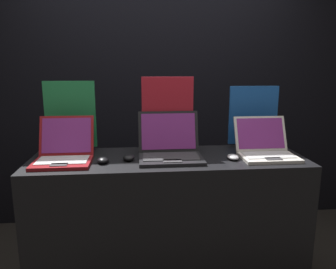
# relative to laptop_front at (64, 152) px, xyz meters

# --- Properties ---
(wall_back) EXTENTS (8.00, 0.05, 2.80)m
(wall_back) POSITION_rel_laptop_front_xyz_m (0.64, 1.11, 0.40)
(wall_back) COLOR black
(wall_back) RESTS_ON ground_plane
(display_counter) EXTENTS (1.74, 0.57, 0.94)m
(display_counter) POSITION_rel_laptop_front_xyz_m (0.64, 0.02, -0.53)
(display_counter) COLOR black
(display_counter) RESTS_ON ground_plane
(laptop_front) EXTENTS (0.34, 0.35, 0.26)m
(laptop_front) POSITION_rel_laptop_front_xyz_m (0.00, 0.00, 0.00)
(laptop_front) COLOR maroon
(laptop_front) RESTS_ON display_counter
(mouse_front) EXTENTS (0.07, 0.09, 0.04)m
(mouse_front) POSITION_rel_laptop_front_xyz_m (0.24, -0.06, -0.04)
(mouse_front) COLOR black
(mouse_front) RESTS_ON display_counter
(promo_stand_front) EXTENTS (0.34, 0.07, 0.48)m
(promo_stand_front) POSITION_rel_laptop_front_xyz_m (0.00, 0.26, 0.17)
(promo_stand_front) COLOR black
(promo_stand_front) RESTS_ON display_counter
(laptop_middle) EXTENTS (0.39, 0.36, 0.28)m
(laptop_middle) POSITION_rel_laptop_front_xyz_m (0.65, 0.02, 0.00)
(laptop_middle) COLOR black
(laptop_middle) RESTS_ON display_counter
(mouse_middle) EXTENTS (0.07, 0.09, 0.04)m
(mouse_middle) POSITION_rel_laptop_front_xyz_m (0.39, -0.02, -0.04)
(mouse_middle) COLOR black
(mouse_middle) RESTS_ON display_counter
(promo_stand_middle) EXTENTS (0.34, 0.07, 0.50)m
(promo_stand_middle) POSITION_rel_laptop_front_xyz_m (0.65, 0.18, 0.18)
(promo_stand_middle) COLOR black
(promo_stand_middle) RESTS_ON display_counter
(laptop_back) EXTENTS (0.35, 0.34, 0.24)m
(laptop_back) POSITION_rel_laptop_front_xyz_m (1.27, -0.01, -0.00)
(laptop_back) COLOR silver
(laptop_back) RESTS_ON display_counter
(mouse_back) EXTENTS (0.07, 0.10, 0.03)m
(mouse_back) POSITION_rel_laptop_front_xyz_m (1.04, -0.06, -0.05)
(mouse_back) COLOR #B2B2B7
(mouse_back) RESTS_ON display_counter
(promo_stand_back) EXTENTS (0.35, 0.07, 0.43)m
(promo_stand_back) POSITION_rel_laptop_front_xyz_m (1.27, 0.25, 0.15)
(promo_stand_back) COLOR black
(promo_stand_back) RESTS_ON display_counter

